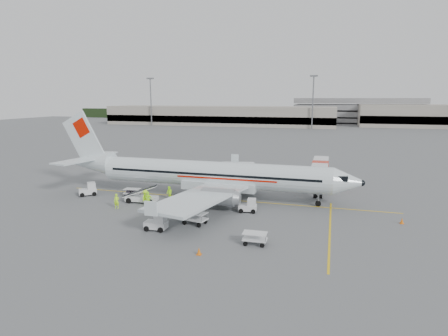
{
  "coord_description": "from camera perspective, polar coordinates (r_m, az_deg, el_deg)",
  "views": [
    {
      "loc": [
        13.79,
        -45.26,
        13.07
      ],
      "look_at": [
        0.0,
        2.0,
        3.8
      ],
      "focal_mm": 30.0,
      "sensor_mm": 36.0,
      "label": 1
    }
  ],
  "objects": [
    {
      "name": "tug_fore",
      "position": [
        43.63,
        3.62,
        -5.7
      ],
      "size": [
        2.2,
        1.43,
        1.59
      ],
      "primitive_type": null,
      "rotation": [
        0.0,
        0.0,
        0.13
      ],
      "color": "silver",
      "rests_on": "ground"
    },
    {
      "name": "cone_port",
      "position": [
        61.21,
        -0.0,
        -1.33
      ],
      "size": [
        0.43,
        0.43,
        0.7
      ],
      "primitive_type": "cone",
      "color": "orange",
      "rests_on": "ground"
    },
    {
      "name": "crew_a",
      "position": [
        46.7,
        -16.05,
        -4.87
      ],
      "size": [
        0.72,
        0.54,
        1.79
      ],
      "primitive_type": "imported",
      "rotation": [
        0.0,
        0.0,
        0.19
      ],
      "color": "#ACF21B",
      "rests_on": "ground"
    },
    {
      "name": "stripe_lead",
      "position": [
        49.08,
        -0.66,
        -4.77
      ],
      "size": [
        44.0,
        0.2,
        0.01
      ],
      "primitive_type": "cube",
      "color": "yellow",
      "rests_on": "ground"
    },
    {
      "name": "terminal_west",
      "position": [
        183.53,
        -0.81,
        7.98
      ],
      "size": [
        110.0,
        22.0,
        9.0
      ],
      "primitive_type": null,
      "color": "gray",
      "rests_on": "ground"
    },
    {
      "name": "cone_nose",
      "position": [
        43.96,
        25.49,
        -7.25
      ],
      "size": [
        0.4,
        0.4,
        0.66
      ],
      "primitive_type": "cone",
      "color": "orange",
      "rests_on": "ground"
    },
    {
      "name": "cart_loaded_b",
      "position": [
        51.73,
        -13.8,
        -3.66
      ],
      "size": [
        2.2,
        1.42,
        1.1
      ],
      "primitive_type": null,
      "rotation": [
        0.0,
        0.0,
        0.09
      ],
      "color": "silver",
      "rests_on": "ground"
    },
    {
      "name": "mast_center",
      "position": [
        163.51,
        13.37,
        9.65
      ],
      "size": [
        3.2,
        1.2,
        22.0
      ],
      "primitive_type": null,
      "color": "slate",
      "rests_on": "ground"
    },
    {
      "name": "tug_aft",
      "position": [
        54.0,
        -20.07,
        -3.05
      ],
      "size": [
        2.56,
        2.45,
        1.75
      ],
      "primitive_type": null,
      "rotation": [
        0.0,
        0.0,
        0.71
      ],
      "color": "silver",
      "rests_on": "ground"
    },
    {
      "name": "cart_empty_b",
      "position": [
        34.43,
        4.72,
        -10.66
      ],
      "size": [
        2.21,
        1.35,
        1.13
      ],
      "primitive_type": null,
      "rotation": [
        0.0,
        0.0,
        0.03
      ],
      "color": "silver",
      "rests_on": "ground"
    },
    {
      "name": "cart_empty_a",
      "position": [
        39.58,
        -4.47,
        -7.64
      ],
      "size": [
        2.76,
        1.95,
        1.32
      ],
      "primitive_type": null,
      "rotation": [
        0.0,
        0.0,
        -0.2
      ],
      "color": "silver",
      "rests_on": "ground"
    },
    {
      "name": "treeline",
      "position": [
        220.92,
        12.79,
        7.79
      ],
      "size": [
        300.0,
        3.0,
        6.0
      ],
      "primitive_type": null,
      "color": "black",
      "rests_on": "ground"
    },
    {
      "name": "belt_loader",
      "position": [
        48.48,
        -12.45,
        -3.49
      ],
      "size": [
        5.43,
        2.45,
        2.85
      ],
      "primitive_type": null,
      "rotation": [
        0.0,
        0.0,
        0.09
      ],
      "color": "silver",
      "rests_on": "ground"
    },
    {
      "name": "crew_c",
      "position": [
        47.33,
        -11.88,
        -4.41
      ],
      "size": [
        0.78,
        1.27,
        1.89
      ],
      "primitive_type": "imported",
      "rotation": [
        0.0,
        0.0,
        1.5
      ],
      "color": "#ACF21B",
      "rests_on": "ground"
    },
    {
      "name": "parking_garage",
      "position": [
        205.65,
        19.6,
        8.36
      ],
      "size": [
        62.0,
        24.0,
        14.0
      ],
      "primitive_type": null,
      "color": "slate",
      "rests_on": "ground"
    },
    {
      "name": "stripe_cross",
      "position": [
        39.48,
        15.84,
        -9.08
      ],
      "size": [
        0.2,
        20.0,
        0.01
      ],
      "primitive_type": "cube",
      "color": "yellow",
      "rests_on": "ground"
    },
    {
      "name": "mast_west",
      "position": [
        183.51,
        -11.07,
        9.82
      ],
      "size": [
        3.2,
        1.2,
        22.0
      ],
      "primitive_type": null,
      "color": "slate",
      "rests_on": "ground"
    },
    {
      "name": "ground",
      "position": [
        49.08,
        -0.66,
        -4.78
      ],
      "size": [
        360.0,
        360.0,
        0.0
      ],
      "primitive_type": "plane",
      "color": "#56595B"
    },
    {
      "name": "cone_stbd",
      "position": [
        32.4,
        -3.84,
        -12.51
      ],
      "size": [
        0.41,
        0.41,
        0.67
      ],
      "primitive_type": "cone",
      "color": "orange",
      "rests_on": "ground"
    },
    {
      "name": "crew_d",
      "position": [
        46.58,
        -11.48,
        -4.67
      ],
      "size": [
        1.12,
        0.54,
        1.85
      ],
      "primitive_type": "imported",
      "rotation": [
        0.0,
        0.0,
        3.23
      ],
      "color": "#ACF21B",
      "rests_on": "ground"
    },
    {
      "name": "tug_mid",
      "position": [
        38.39,
        -10.34,
        -8.07
      ],
      "size": [
        2.26,
        1.36,
        1.7
      ],
      "primitive_type": null,
      "rotation": [
        0.0,
        0.0,
        0.05
      ],
      "color": "silver",
      "rests_on": "ground"
    },
    {
      "name": "cart_loaded_a",
      "position": [
        47.79,
        -3.9,
        -4.56
      ],
      "size": [
        2.15,
        1.38,
        1.07
      ],
      "primitive_type": null,
      "rotation": [
        0.0,
        0.0,
        0.08
      ],
      "color": "silver",
      "rests_on": "ground"
    },
    {
      "name": "crew_b",
      "position": [
        49.46,
        -8.34,
        -3.76
      ],
      "size": [
        1.03,
        0.96,
        1.69
      ],
      "primitive_type": "imported",
      "rotation": [
        0.0,
        0.0,
        -0.5
      ],
      "color": "#ACF21B",
      "rests_on": "ground"
    },
    {
      "name": "aircraft",
      "position": [
        48.49,
        -1.7,
        1.69
      ],
      "size": [
        40.05,
        31.44,
        11.01
      ],
      "primitive_type": null,
      "rotation": [
        0.0,
        0.0,
        -0.0
      ],
      "color": "silver",
      "rests_on": "ground"
    },
    {
      "name": "jet_bridge",
      "position": [
        56.04,
        14.4,
        -1.06
      ],
      "size": [
        2.94,
        15.31,
        4.02
      ],
      "primitive_type": null,
      "rotation": [
        0.0,
        0.0,
        0.0
      ],
      "color": "silver",
      "rests_on": "ground"
    }
  ]
}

